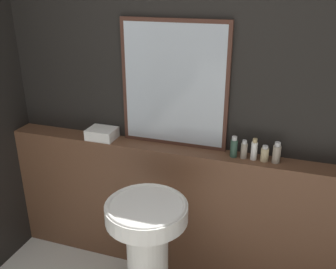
% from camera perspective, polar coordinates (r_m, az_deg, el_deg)
% --- Properties ---
extents(wall_back, '(8.00, 0.06, 2.50)m').
position_cam_1_polar(wall_back, '(2.49, 3.69, 4.57)').
color(wall_back, black).
rests_on(wall_back, ground_plane).
extents(vanity_counter, '(2.64, 0.18, 0.97)m').
position_cam_1_polar(vanity_counter, '(2.73, 2.62, -11.66)').
color(vanity_counter, brown).
rests_on(vanity_counter, ground_plane).
extents(pedestal_sink, '(0.49, 0.49, 0.83)m').
position_cam_1_polar(pedestal_sink, '(2.37, -3.16, -16.66)').
color(pedestal_sink, white).
rests_on(pedestal_sink, ground_plane).
extents(mirror, '(0.72, 0.03, 0.83)m').
position_cam_1_polar(mirror, '(2.44, 0.93, 7.54)').
color(mirror, '#47281E').
rests_on(mirror, vanity_counter).
extents(towel_stack, '(0.20, 0.16, 0.07)m').
position_cam_1_polar(towel_stack, '(2.69, -10.01, 0.14)').
color(towel_stack, white).
rests_on(towel_stack, vanity_counter).
extents(shampoo_bottle, '(0.05, 0.05, 0.14)m').
position_cam_1_polar(shampoo_bottle, '(2.41, 10.01, -1.95)').
color(shampoo_bottle, '#2D4C3D').
rests_on(shampoo_bottle, vanity_counter).
extents(conditioner_bottle, '(0.04, 0.04, 0.12)m').
position_cam_1_polar(conditioner_bottle, '(2.40, 11.51, -2.32)').
color(conditioner_bottle, gray).
rests_on(conditioner_bottle, vanity_counter).
extents(lotion_bottle, '(0.04, 0.04, 0.14)m').
position_cam_1_polar(lotion_bottle, '(2.39, 12.99, -2.30)').
color(lotion_bottle, white).
rests_on(lotion_bottle, vanity_counter).
extents(body_wash_bottle, '(0.05, 0.05, 0.10)m').
position_cam_1_polar(body_wash_bottle, '(2.40, 14.51, -2.88)').
color(body_wash_bottle, '#C6B284').
rests_on(body_wash_bottle, vanity_counter).
extents(hand_soap_bottle, '(0.05, 0.05, 0.14)m').
position_cam_1_polar(hand_soap_bottle, '(2.39, 16.22, -2.76)').
color(hand_soap_bottle, gray).
rests_on(hand_soap_bottle, vanity_counter).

